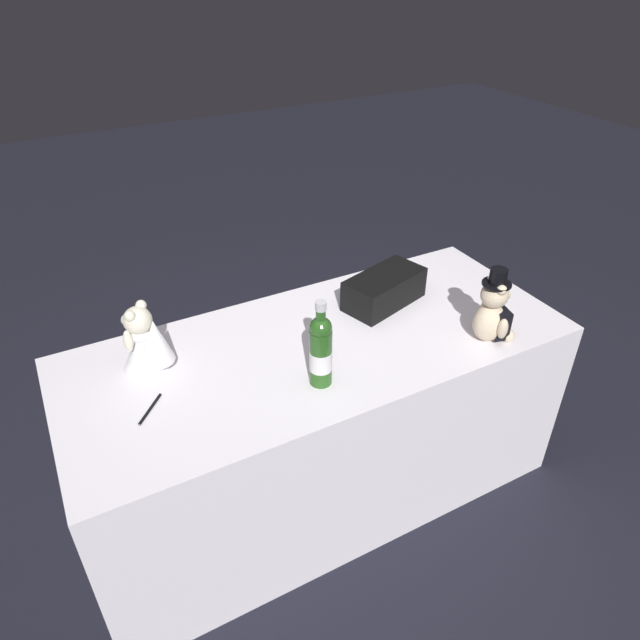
# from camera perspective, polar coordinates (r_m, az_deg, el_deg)

# --- Properties ---
(ground_plane) EXTENTS (12.00, 12.00, 0.00)m
(ground_plane) POSITION_cam_1_polar(r_m,az_deg,el_deg) (2.58, 0.00, -15.91)
(ground_plane) COLOR black
(reception_table) EXTENTS (1.83, 0.77, 0.75)m
(reception_table) POSITION_cam_1_polar(r_m,az_deg,el_deg) (2.30, 0.00, -9.87)
(reception_table) COLOR white
(reception_table) RESTS_ON ground_plane
(teddy_bear_groom) EXTENTS (0.15, 0.16, 0.29)m
(teddy_bear_groom) POSITION_cam_1_polar(r_m,az_deg,el_deg) (2.11, 16.86, 0.68)
(teddy_bear_groom) COLOR beige
(teddy_bear_groom) RESTS_ON reception_table
(teddy_bear_bride) EXTENTS (0.20, 0.20, 0.24)m
(teddy_bear_bride) POSITION_cam_1_polar(r_m,az_deg,el_deg) (1.97, -16.93, -2.04)
(teddy_bear_bride) COLOR white
(teddy_bear_bride) RESTS_ON reception_table
(champagne_bottle) EXTENTS (0.07, 0.07, 0.31)m
(champagne_bottle) POSITION_cam_1_polar(r_m,az_deg,el_deg) (1.81, 0.07, -2.99)
(champagne_bottle) COLOR #25551B
(champagne_bottle) RESTS_ON reception_table
(signing_pen) EXTENTS (0.10, 0.11, 0.01)m
(signing_pen) POSITION_cam_1_polar(r_m,az_deg,el_deg) (1.86, -16.62, -8.59)
(signing_pen) COLOR black
(signing_pen) RESTS_ON reception_table
(gift_case_black) EXTENTS (0.36, 0.25, 0.13)m
(gift_case_black) POSITION_cam_1_polar(r_m,az_deg,el_deg) (2.27, 6.40, 3.07)
(gift_case_black) COLOR black
(gift_case_black) RESTS_ON reception_table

